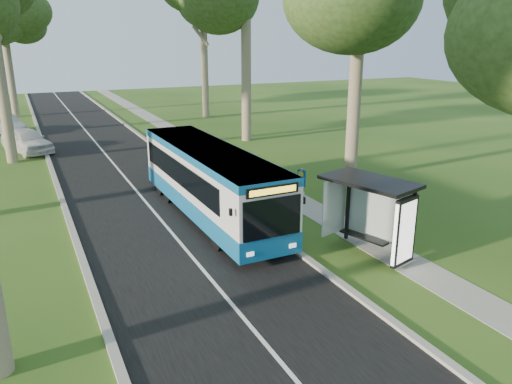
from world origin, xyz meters
TOP-DOWN VIEW (x-y plane):
  - ground at (0.00, 0.00)m, footprint 120.00×120.00m
  - road at (-3.50, 10.00)m, footprint 7.00×100.00m
  - kerb_east at (0.00, 10.00)m, footprint 0.25×100.00m
  - kerb_west at (-7.00, 10.00)m, footprint 0.25×100.00m
  - centre_line at (-3.50, 10.00)m, footprint 0.12×100.00m
  - footpath at (3.00, 10.00)m, footprint 1.50×100.00m
  - bus at (-1.43, 3.69)m, footprint 2.50×11.28m
  - bus_stop_sign at (1.05, 0.36)m, footprint 0.17×0.35m
  - bus_shelter at (2.25, -2.82)m, footprint 2.57×3.57m
  - litter_bin at (1.25, 8.11)m, footprint 0.59×0.59m
  - car_white at (-8.04, 20.53)m, footprint 3.50×5.13m
  - car_silver at (-9.34, 28.44)m, footprint 3.11×4.77m
  - tree_west_e at (-8.50, 38.00)m, footprint 5.20×5.20m
  - tree_east_d at (8.00, 30.00)m, footprint 5.20×5.20m

SIDE VIEW (x-z plane):
  - ground at x=0.00m, z-range 0.00..0.00m
  - road at x=-3.50m, z-range 0.00..0.02m
  - footpath at x=3.00m, z-range 0.00..0.02m
  - centre_line at x=-3.50m, z-range 0.02..0.02m
  - kerb_east at x=0.00m, z-range 0.00..0.12m
  - kerb_west at x=-7.00m, z-range 0.00..0.12m
  - litter_bin at x=1.25m, z-range 0.01..1.04m
  - car_silver at x=-9.34m, z-range 0.00..1.48m
  - car_white at x=-8.04m, z-range 0.00..1.62m
  - bus at x=-1.43m, z-range 0.05..3.03m
  - bus_stop_sign at x=1.05m, z-range 0.32..2.93m
  - bus_shelter at x=2.25m, z-range 0.57..3.33m
  - tree_east_d at x=8.00m, z-range 3.16..16.20m
  - tree_west_e at x=-8.50m, z-range 3.32..17.06m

